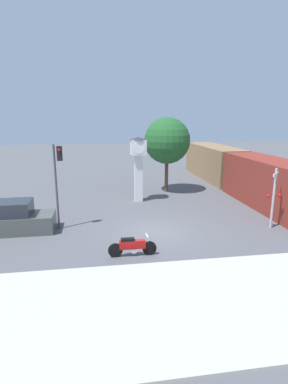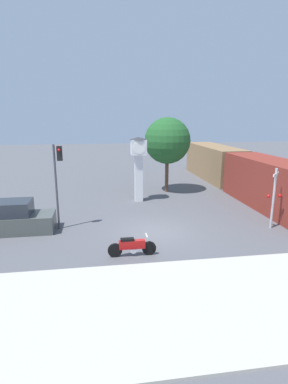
% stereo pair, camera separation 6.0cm
% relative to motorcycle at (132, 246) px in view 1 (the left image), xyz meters
% --- Properties ---
extents(ground_plane, '(120.00, 120.00, 0.00)m').
position_rel_motorcycle_xyz_m(ground_plane, '(1.60, 2.87, -0.48)').
color(ground_plane, '#56565B').
extents(sidewalk_strip, '(36.00, 6.00, 0.10)m').
position_rel_motorcycle_xyz_m(sidewalk_strip, '(1.60, -4.00, -0.43)').
color(sidewalk_strip, '#BCB7A8').
rests_on(sidewalk_strip, ground_plane).
extents(motorcycle, '(2.26, 0.49, 1.00)m').
position_rel_motorcycle_xyz_m(motorcycle, '(0.00, 0.00, 0.00)').
color(motorcycle, black).
rests_on(motorcycle, ground_plane).
extents(clock_tower, '(1.33, 1.33, 4.90)m').
position_rel_motorcycle_xyz_m(clock_tower, '(1.55, 9.40, 2.77)').
color(clock_tower, white).
rests_on(clock_tower, ground_plane).
extents(freight_train, '(2.80, 21.86, 3.40)m').
position_rel_motorcycle_xyz_m(freight_train, '(10.65, 11.68, 1.22)').
color(freight_train, maroon).
rests_on(freight_train, ground_plane).
extents(traffic_light, '(0.50, 0.35, 4.87)m').
position_rel_motorcycle_xyz_m(traffic_light, '(-3.67, 4.15, 2.83)').
color(traffic_light, '#47474C').
rests_on(traffic_light, ground_plane).
extents(railroad_crossing_signal, '(0.90, 0.82, 3.53)m').
position_rel_motorcycle_xyz_m(railroad_crossing_signal, '(8.43, 2.45, 1.46)').
color(railroad_crossing_signal, '#B7B7BC').
rests_on(railroad_crossing_signal, ground_plane).
extents(street_tree, '(3.87, 3.87, 6.32)m').
position_rel_motorcycle_xyz_m(street_tree, '(4.34, 12.03, 3.90)').
color(street_tree, brown).
rests_on(street_tree, ground_plane).
extents(parked_car, '(4.22, 1.84, 1.80)m').
position_rel_motorcycle_xyz_m(parked_car, '(-6.18, 4.00, 0.27)').
color(parked_car, '#4C514C').
rests_on(parked_car, ground_plane).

